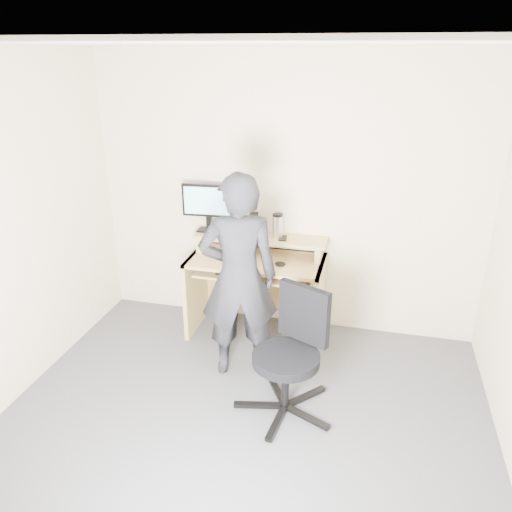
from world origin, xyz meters
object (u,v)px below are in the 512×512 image
at_px(desk, 258,276).
at_px(monitor, 208,203).
at_px(person, 239,278).
at_px(office_chair, 292,348).

xyz_separation_m(desk, monitor, (-0.49, 0.09, 0.63)).
bearing_deg(desk, person, -89.32).
relative_size(monitor, office_chair, 0.51).
relative_size(desk, person, 0.72).
relative_size(monitor, person, 0.28).
distance_m(monitor, office_chair, 1.64).
distance_m(monitor, person, 0.97).
bearing_deg(person, monitor, -74.24).
height_order(desk, person, person).
xyz_separation_m(desk, person, (0.01, -0.67, 0.29)).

